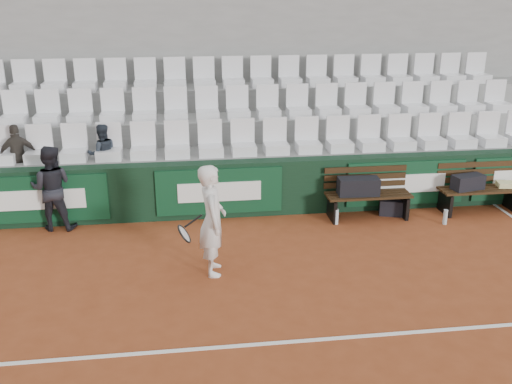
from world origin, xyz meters
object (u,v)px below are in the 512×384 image
(ball_kid, at_px, (52,188))
(sports_bag_right, at_px, (468,182))
(water_bottle_near, at_px, (336,217))
(spectator_c, at_px, (100,129))
(bench_left, at_px, (368,206))
(water_bottle_far, at_px, (445,217))
(sports_bag_ground, at_px, (393,207))
(tennis_player, at_px, (212,220))
(bench_right, at_px, (479,200))
(sports_bag_left, at_px, (358,186))
(spectator_b, at_px, (15,131))

(ball_kid, bearing_deg, sports_bag_right, -176.31)
(water_bottle_near, xyz_separation_m, spectator_c, (-4.00, 1.17, 1.40))
(bench_left, xyz_separation_m, water_bottle_far, (1.24, -0.47, -0.09))
(water_bottle_near, distance_m, spectator_c, 4.40)
(water_bottle_near, relative_size, ball_kid, 0.19)
(sports_bag_right, distance_m, spectator_c, 6.61)
(bench_left, relative_size, sports_bag_ground, 3.21)
(sports_bag_right, bearing_deg, tennis_player, -159.99)
(bench_right, relative_size, water_bottle_far, 5.60)
(bench_left, relative_size, sports_bag_right, 2.63)
(sports_bag_ground, xyz_separation_m, water_bottle_near, (-1.13, -0.31, -0.01))
(bench_right, xyz_separation_m, tennis_player, (-4.95, -1.71, 0.58))
(bench_left, relative_size, spectator_c, 1.40)
(bench_right, relative_size, spectator_c, 1.40)
(sports_bag_left, relative_size, sports_bag_right, 1.25)
(sports_bag_ground, height_order, spectator_b, spectator_b)
(bench_left, height_order, sports_bag_ground, bench_left)
(bench_left, xyz_separation_m, spectator_b, (-6.07, 0.95, 1.33))
(bench_left, xyz_separation_m, sports_bag_ground, (0.50, 0.09, -0.08))
(water_bottle_near, relative_size, water_bottle_far, 1.03)
(bench_right, distance_m, sports_bag_left, 2.34)
(water_bottle_far, bearing_deg, spectator_c, 166.44)
(tennis_player, bearing_deg, ball_kid, 143.11)
(sports_bag_left, bearing_deg, water_bottle_near, -154.09)
(sports_bag_left, height_order, sports_bag_right, sports_bag_left)
(bench_left, bearing_deg, bench_right, 0.56)
(spectator_c, bearing_deg, tennis_player, 110.33)
(bench_right, bearing_deg, ball_kid, 178.41)
(sports_bag_left, distance_m, sports_bag_ground, 0.84)
(water_bottle_far, distance_m, spectator_b, 7.58)
(water_bottle_near, bearing_deg, sports_bag_ground, 15.25)
(spectator_b, height_order, spectator_c, spectator_b)
(sports_bag_right, xyz_separation_m, tennis_player, (-4.69, -1.71, 0.22))
(bench_left, bearing_deg, tennis_player, -149.21)
(spectator_b, relative_size, spectator_c, 1.04)
(sports_bag_left, height_order, water_bottle_far, sports_bag_left)
(sports_bag_left, distance_m, tennis_player, 3.14)
(bench_left, distance_m, sports_bag_left, 0.43)
(sports_bag_ground, distance_m, ball_kid, 5.94)
(sports_bag_ground, xyz_separation_m, water_bottle_far, (0.74, -0.56, -0.01))
(bench_left, bearing_deg, water_bottle_far, -20.64)
(bench_left, distance_m, spectator_b, 6.28)
(sports_bag_right, height_order, sports_bag_ground, sports_bag_right)
(bench_right, bearing_deg, water_bottle_near, -175.02)
(ball_kid, bearing_deg, spectator_c, -131.78)
(bench_right, bearing_deg, sports_bag_ground, 177.55)
(water_bottle_near, distance_m, spectator_b, 5.74)
(bench_right, relative_size, spectator_b, 1.35)
(water_bottle_near, distance_m, tennis_player, 2.75)
(bench_left, relative_size, bench_right, 1.00)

